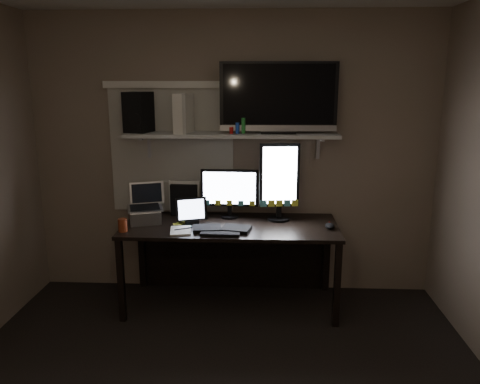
# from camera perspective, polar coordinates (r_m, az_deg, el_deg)

# --- Properties ---
(back_wall) EXTENTS (3.60, 0.00, 3.60)m
(back_wall) POSITION_cam_1_polar(r_m,az_deg,el_deg) (4.20, -0.84, 4.34)
(back_wall) COLOR #706250
(back_wall) RESTS_ON floor
(window_blinds) EXTENTS (1.10, 0.02, 1.10)m
(window_blinds) POSITION_cam_1_polar(r_m,az_deg,el_deg) (4.25, -8.30, 4.99)
(window_blinds) COLOR beige
(window_blinds) RESTS_ON back_wall
(desk) EXTENTS (1.80, 0.75, 0.73)m
(desk) POSITION_cam_1_polar(r_m,az_deg,el_deg) (4.13, -1.03, -5.81)
(desk) COLOR black
(desk) RESTS_ON floor
(wall_shelf) EXTENTS (1.80, 0.35, 0.03)m
(wall_shelf) POSITION_cam_1_polar(r_m,az_deg,el_deg) (4.00, -1.01, 7.00)
(wall_shelf) COLOR #B8B8B3
(wall_shelf) RESTS_ON back_wall
(monitor_landscape) EXTENTS (0.50, 0.07, 0.44)m
(monitor_landscape) POSITION_cam_1_polar(r_m,az_deg,el_deg) (4.10, -1.28, -0.15)
(monitor_landscape) COLOR black
(monitor_landscape) RESTS_ON desk
(monitor_portrait) EXTENTS (0.35, 0.10, 0.68)m
(monitor_portrait) POSITION_cam_1_polar(r_m,az_deg,el_deg) (4.01, 4.82, 1.28)
(monitor_portrait) COLOR black
(monitor_portrait) RESTS_ON desk
(keyboard) EXTENTS (0.48, 0.20, 0.03)m
(keyboard) POSITION_cam_1_polar(r_m,az_deg,el_deg) (3.80, -2.27, -4.51)
(keyboard) COLOR black
(keyboard) RESTS_ON desk
(mouse) EXTENTS (0.08, 0.12, 0.04)m
(mouse) POSITION_cam_1_polar(r_m,az_deg,el_deg) (3.91, 10.90, -4.07)
(mouse) COLOR black
(mouse) RESTS_ON desk
(notepad) EXTENTS (0.20, 0.25, 0.01)m
(notepad) POSITION_cam_1_polar(r_m,az_deg,el_deg) (3.80, -7.26, -4.69)
(notepad) COLOR white
(notepad) RESTS_ON desk
(tablet) EXTENTS (0.28, 0.19, 0.23)m
(tablet) POSITION_cam_1_polar(r_m,az_deg,el_deg) (3.97, -5.91, -2.27)
(tablet) COLOR black
(tablet) RESTS_ON desk
(file_sorter) EXTENTS (0.25, 0.12, 0.30)m
(file_sorter) POSITION_cam_1_polar(r_m,az_deg,el_deg) (4.23, -6.76, -0.75)
(file_sorter) COLOR black
(file_sorter) RESTS_ON desk
(laptop) EXTENTS (0.35, 0.32, 0.33)m
(laptop) POSITION_cam_1_polar(r_m,az_deg,el_deg) (4.04, -11.56, -1.49)
(laptop) COLOR #A4A4A9
(laptop) RESTS_ON desk
(cup) EXTENTS (0.08, 0.08, 0.11)m
(cup) POSITION_cam_1_polar(r_m,az_deg,el_deg) (3.87, -14.11, -3.94)
(cup) COLOR maroon
(cup) RESTS_ON desk
(sticky_notes) EXTENTS (0.32, 0.27, 0.00)m
(sticky_notes) POSITION_cam_1_polar(r_m,az_deg,el_deg) (3.94, -6.61, -4.10)
(sticky_notes) COLOR #E3EA3F
(sticky_notes) RESTS_ON desk
(tv) EXTENTS (0.98, 0.20, 0.59)m
(tv) POSITION_cam_1_polar(r_m,az_deg,el_deg) (3.97, 4.71, 11.36)
(tv) COLOR black
(tv) RESTS_ON wall_shelf
(game_console) EXTENTS (0.14, 0.29, 0.33)m
(game_console) POSITION_cam_1_polar(r_m,az_deg,el_deg) (4.02, -6.89, 9.50)
(game_console) COLOR silver
(game_console) RESTS_ON wall_shelf
(speaker) EXTENTS (0.24, 0.27, 0.34)m
(speaker) POSITION_cam_1_polar(r_m,az_deg,el_deg) (4.14, -12.26, 9.49)
(speaker) COLOR black
(speaker) RESTS_ON wall_shelf
(bottles) EXTENTS (0.20, 0.08, 0.13)m
(bottles) POSITION_cam_1_polar(r_m,az_deg,el_deg) (3.91, -0.32, 8.00)
(bottles) COLOR #A50F0C
(bottles) RESTS_ON wall_shelf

